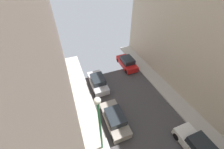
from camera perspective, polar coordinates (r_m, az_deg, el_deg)
The scene contains 5 objects.
parked_car_left_3 at distance 13.80m, azimuth 1.14°, elevation -18.19°, with size 1.78×4.20×1.57m.
parked_car_left_4 at distance 17.29m, azimuth -6.02°, elevation -3.13°, with size 1.78×4.20×1.57m.
parked_car_right_1 at distance 14.44m, azimuth 33.07°, elevation -24.85°, with size 1.78×4.20×1.57m.
parked_car_right_2 at distance 20.73m, azimuth 6.35°, elevation 5.05°, with size 1.78×4.20×1.57m.
lamp_post at distance 9.54m, azimuth -5.34°, elevation -18.88°, with size 0.44×0.44×6.41m.
Camera 1 is at (-5.63, 1.42, 12.39)m, focal length 21.58 mm.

